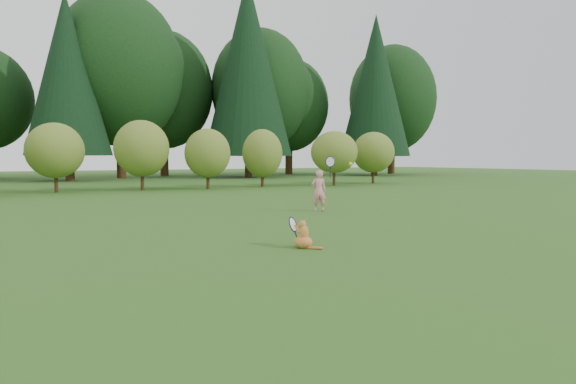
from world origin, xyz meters
TOP-DOWN VIEW (x-y plane):
  - ground at (0.00, 0.00)m, footprint 100.00×100.00m
  - shrub_row at (0.00, 13.00)m, footprint 28.00×3.00m
  - woodland_backdrop at (0.00, 23.00)m, footprint 48.00×10.00m
  - child at (2.43, 3.17)m, footprint 0.61×0.44m
  - cat at (-0.50, -0.88)m, footprint 0.36×0.63m
  - tennis_ball at (1.21, 0.24)m, footprint 0.07×0.07m

SIDE VIEW (x-z plane):
  - ground at x=0.00m, z-range 0.00..0.00m
  - cat at x=-0.50m, z-range -0.07..0.50m
  - child at x=2.43m, z-range -0.23..1.31m
  - tennis_ball at x=1.21m, z-range 1.18..1.25m
  - shrub_row at x=0.00m, z-range 0.00..2.80m
  - woodland_backdrop at x=0.00m, z-range 0.00..15.00m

